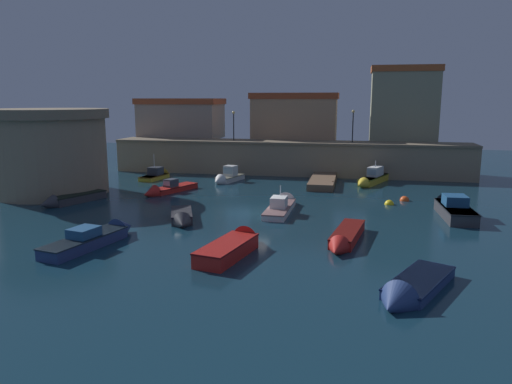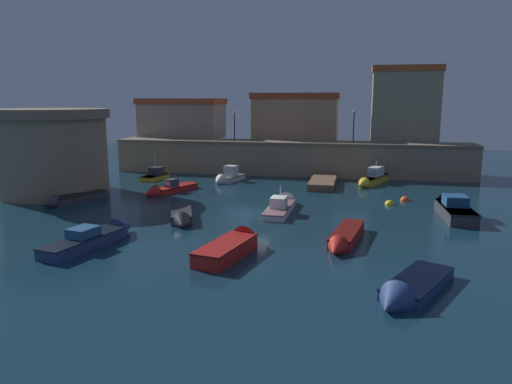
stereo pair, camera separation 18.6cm
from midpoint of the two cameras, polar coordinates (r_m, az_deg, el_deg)
The scene contains 22 objects.
ground_plane at distance 35.79m, azimuth -0.42°, elevation -2.46°, with size 104.16×104.16×0.00m, color #112D3D.
quay_wall at distance 54.23m, azimuth 3.98°, elevation 4.09°, with size 39.53×4.24×3.71m.
old_town_backdrop at distance 58.24m, azimuth 3.62°, elevation 9.29°, with size 35.73×5.88×8.48m.
fortress_tower at distance 46.40m, azimuth -23.01°, elevation 4.50°, with size 10.41×10.41×7.47m.
pier_dock at distance 48.05m, azimuth 8.09°, elevation 1.27°, with size 2.40×8.16×0.70m.
quay_lamp_0 at distance 55.12m, azimuth -2.47°, elevation 8.42°, with size 0.32×0.32×3.27m.
quay_lamp_1 at distance 53.38m, azimuth 11.60°, elevation 8.25°, with size 0.32×0.32×3.46m.
moored_boat_0 at distance 37.83m, azimuth 22.35°, elevation -1.72°, with size 2.11×7.01×2.02m.
moored_boat_1 at distance 36.92m, azimuth 3.26°, elevation -1.52°, with size 1.68×7.35×2.51m.
moored_boat_2 at distance 44.00m, azimuth -10.47°, elevation 0.30°, with size 3.66×6.31×1.62m.
moored_boat_3 at distance 49.18m, azimuth -3.31°, elevation 1.73°, with size 2.67×4.81×1.99m.
moored_boat_4 at distance 21.84m, azimuth 17.71°, elevation -11.14°, with size 4.19×6.21×1.66m.
moored_boat_5 at distance 26.54m, azimuth -2.47°, elevation -6.29°, with size 2.79×6.13×1.56m.
moored_boat_6 at distance 49.22m, azimuth 13.72°, elevation 1.55°, with size 3.76×6.96×2.49m.
moored_boat_7 at distance 41.63m, azimuth -21.06°, elevation -0.79°, with size 3.31×5.97×1.27m.
moored_boat_8 at distance 29.65m, azimuth -18.20°, elevation -5.02°, with size 2.90×7.13×1.61m.
moored_boat_9 at distance 52.39m, azimuth -11.30°, elevation 2.02°, with size 2.16×4.86×3.19m.
moored_boat_10 at distance 28.62m, azimuth 10.53°, elevation -5.39°, with size 2.28×6.66×1.23m.
moored_boat_12 at distance 33.37m, azimuth -8.65°, elevation -3.00°, with size 2.96×4.88×1.32m.
mooring_buoy_0 at distance 41.84m, azimuth 17.32°, elevation -1.00°, with size 0.77×0.77×0.77m, color #EA4C19.
mooring_buoy_1 at distance 40.00m, azimuth 15.64°, elevation -1.44°, with size 0.74×0.74×0.74m, color yellow.
mooring_buoy_2 at distance 32.34m, azimuth -18.53°, elevation -4.50°, with size 0.61×0.61×0.61m, color yellow.
Camera 2 is at (7.58, -33.98, 8.27)m, focal length 33.81 mm.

